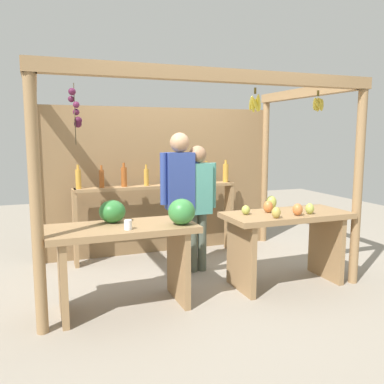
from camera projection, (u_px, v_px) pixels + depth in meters
The scene contains 7 objects.
ground_plane at pixel (186, 273), 4.95m from camera, with size 12.00×12.00×0.00m, color gray.
market_stall at pixel (174, 162), 5.20m from camera, with size 3.45×2.08×2.27m.
fruit_counter_left at pixel (129, 241), 3.87m from camera, with size 1.40×0.66×1.07m.
fruit_counter_right at pixel (285, 231), 4.50m from camera, with size 1.40×0.65×0.97m.
bottle_shelf_unit at pixel (158, 199), 5.47m from camera, with size 2.21×0.22×1.35m.
vendor_man at pixel (180, 190), 4.79m from camera, with size 0.48×0.23×1.70m.
vendor_woman at pixel (198, 197), 4.89m from camera, with size 0.48×0.21×1.54m.
Camera 1 is at (-1.63, -4.48, 1.68)m, focal length 37.87 mm.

